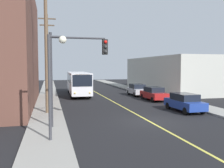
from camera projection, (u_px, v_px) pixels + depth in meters
name	position (u px, v px, depth m)	size (l,w,h in m)	color
ground_plane	(149.00, 121.00, 18.31)	(120.00, 120.00, 0.00)	black
sidewalk_left	(48.00, 104.00, 26.22)	(2.50, 90.00, 0.15)	gray
sidewalk_right	(173.00, 100.00, 29.75)	(2.50, 90.00, 0.15)	gray
lane_stripe_center	(105.00, 97.00, 32.82)	(0.16, 60.00, 0.01)	#D8CC4C
building_right_warehouse	(180.00, 74.00, 42.25)	(12.00, 21.47, 5.57)	#B2B2A8
city_bus	(78.00, 82.00, 35.44)	(2.89, 12.21, 3.20)	silver
parked_car_blue	(184.00, 102.00, 22.28)	(1.91, 4.44, 1.62)	navy
parked_car_red	(154.00, 93.00, 29.55)	(1.88, 4.43, 1.62)	maroon
parked_car_silver	(137.00, 90.00, 34.65)	(1.93, 4.45, 1.62)	#B7B7BC
utility_pole_near	(46.00, 37.00, 20.55)	(2.40, 0.28, 11.50)	brown
utility_pole_mid	(47.00, 51.00, 34.84)	(2.40, 0.28, 11.11)	brown
traffic_signal_left_corner	(75.00, 62.00, 16.07)	(3.75, 0.48, 6.00)	#2D2D33
street_lamp_left	(54.00, 72.00, 12.94)	(0.98, 0.40, 5.50)	#38383D
fire_hydrant	(193.00, 101.00, 24.87)	(0.44, 0.26, 0.84)	red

